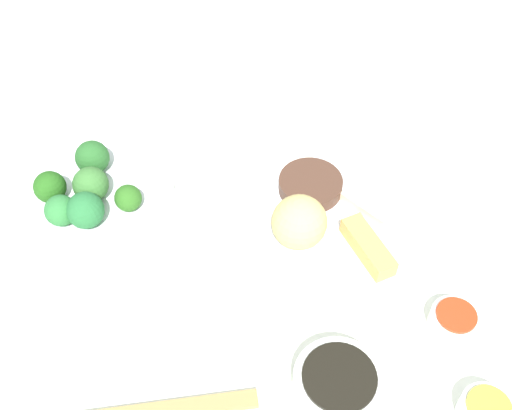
{
  "coord_description": "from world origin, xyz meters",
  "views": [
    {
      "loc": [
        -0.22,
        -0.46,
        0.69
      ],
      "look_at": [
        -0.06,
        0.06,
        0.06
      ],
      "focal_mm": 43.26,
      "sensor_mm": 36.0,
      "label": 1
    }
  ],
  "objects_px": {
    "broccoli_plate": "(93,200)",
    "sauce_ramekin_sweet_and_sour": "(454,322)",
    "soy_sauce_bowl": "(338,385)",
    "main_plate": "(337,223)"
  },
  "relations": [
    {
      "from": "soy_sauce_bowl",
      "to": "sauce_ramekin_sweet_and_sour",
      "type": "distance_m",
      "value": 0.17
    },
    {
      "from": "soy_sauce_bowl",
      "to": "sauce_ramekin_sweet_and_sour",
      "type": "xyz_separation_m",
      "value": [
        0.17,
        0.03,
        -0.01
      ]
    },
    {
      "from": "broccoli_plate",
      "to": "sauce_ramekin_sweet_and_sour",
      "type": "relative_size",
      "value": 3.95
    },
    {
      "from": "main_plate",
      "to": "soy_sauce_bowl",
      "type": "xyz_separation_m",
      "value": [
        -0.09,
        -0.22,
        0.01
      ]
    },
    {
      "from": "main_plate",
      "to": "sauce_ramekin_sweet_and_sour",
      "type": "height_order",
      "value": "sauce_ramekin_sweet_and_sour"
    },
    {
      "from": "broccoli_plate",
      "to": "soy_sauce_bowl",
      "type": "bearing_deg",
      "value": -58.89
    },
    {
      "from": "broccoli_plate",
      "to": "soy_sauce_bowl",
      "type": "relative_size",
      "value": 2.32
    },
    {
      "from": "soy_sauce_bowl",
      "to": "sauce_ramekin_sweet_and_sour",
      "type": "relative_size",
      "value": 1.71
    },
    {
      "from": "sauce_ramekin_sweet_and_sour",
      "to": "main_plate",
      "type": "bearing_deg",
      "value": 111.42
    },
    {
      "from": "sauce_ramekin_sweet_and_sour",
      "to": "broccoli_plate",
      "type": "bearing_deg",
      "value": 139.32
    }
  ]
}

